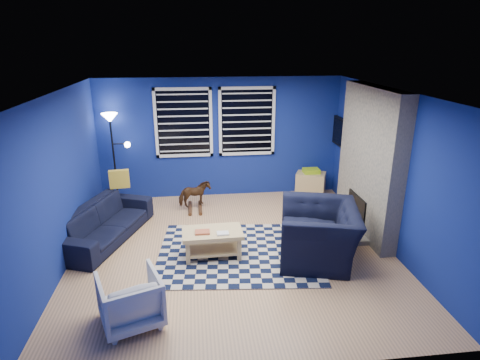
{
  "coord_description": "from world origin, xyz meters",
  "views": [
    {
      "loc": [
        -0.56,
        -5.66,
        3.19
      ],
      "look_at": [
        0.15,
        0.3,
        1.09
      ],
      "focal_mm": 30.0,
      "sensor_mm": 36.0,
      "label": 1
    }
  ],
  "objects_px": {
    "rocking_horse": "(195,194)",
    "floor_lamp": "(112,131)",
    "sofa": "(105,222)",
    "armchair_big": "(319,233)",
    "tv": "(343,134)",
    "armchair_bent": "(130,300)",
    "cabinet": "(310,183)",
    "coffee_table": "(212,238)"
  },
  "relations": [
    {
      "from": "armchair_bent",
      "to": "floor_lamp",
      "type": "relative_size",
      "value": 0.37
    },
    {
      "from": "coffee_table",
      "to": "floor_lamp",
      "type": "bearing_deg",
      "value": 126.96
    },
    {
      "from": "sofa",
      "to": "armchair_big",
      "type": "bearing_deg",
      "value": -86.93
    },
    {
      "from": "sofa",
      "to": "armchair_bent",
      "type": "relative_size",
      "value": 2.95
    },
    {
      "from": "armchair_bent",
      "to": "cabinet",
      "type": "relative_size",
      "value": 0.98
    },
    {
      "from": "sofa",
      "to": "floor_lamp",
      "type": "height_order",
      "value": "floor_lamp"
    },
    {
      "from": "rocking_horse",
      "to": "cabinet",
      "type": "relative_size",
      "value": 0.86
    },
    {
      "from": "floor_lamp",
      "to": "armchair_big",
      "type": "bearing_deg",
      "value": -37.61
    },
    {
      "from": "coffee_table",
      "to": "floor_lamp",
      "type": "distance_m",
      "value": 3.22
    },
    {
      "from": "sofa",
      "to": "rocking_horse",
      "type": "xyz_separation_m",
      "value": [
        1.52,
        1.06,
        0.03
      ]
    },
    {
      "from": "tv",
      "to": "armchair_big",
      "type": "bearing_deg",
      "value": -116.28
    },
    {
      "from": "sofa",
      "to": "rocking_horse",
      "type": "bearing_deg",
      "value": -34.96
    },
    {
      "from": "armchair_bent",
      "to": "rocking_horse",
      "type": "xyz_separation_m",
      "value": [
        0.79,
        3.3,
        0.01
      ]
    },
    {
      "from": "armchair_big",
      "to": "rocking_horse",
      "type": "relative_size",
      "value": 2.12
    },
    {
      "from": "tv",
      "to": "rocking_horse",
      "type": "xyz_separation_m",
      "value": [
        -3.03,
        -0.28,
        -1.07
      ]
    },
    {
      "from": "tv",
      "to": "sofa",
      "type": "height_order",
      "value": "tv"
    },
    {
      "from": "cabinet",
      "to": "coffee_table",
      "type": "bearing_deg",
      "value": -109.42
    },
    {
      "from": "sofa",
      "to": "armchair_bent",
      "type": "bearing_deg",
      "value": -141.79
    },
    {
      "from": "sofa",
      "to": "coffee_table",
      "type": "distance_m",
      "value": 1.94
    },
    {
      "from": "rocking_horse",
      "to": "floor_lamp",
      "type": "bearing_deg",
      "value": 52.32
    },
    {
      "from": "armchair_bent",
      "to": "cabinet",
      "type": "bearing_deg",
      "value": -150.92
    },
    {
      "from": "floor_lamp",
      "to": "sofa",
      "type": "bearing_deg",
      "value": -88.94
    },
    {
      "from": "tv",
      "to": "armchair_bent",
      "type": "xyz_separation_m",
      "value": [
        -3.82,
        -3.57,
        -1.08
      ]
    },
    {
      "from": "coffee_table",
      "to": "cabinet",
      "type": "height_order",
      "value": "cabinet"
    },
    {
      "from": "tv",
      "to": "armchair_bent",
      "type": "distance_m",
      "value": 5.34
    },
    {
      "from": "tv",
      "to": "sofa",
      "type": "bearing_deg",
      "value": -163.65
    },
    {
      "from": "tv",
      "to": "armchair_bent",
      "type": "bearing_deg",
      "value": -136.9
    },
    {
      "from": "cabinet",
      "to": "armchair_big",
      "type": "bearing_deg",
      "value": -79.96
    },
    {
      "from": "rocking_horse",
      "to": "floor_lamp",
      "type": "relative_size",
      "value": 0.33
    },
    {
      "from": "armchair_big",
      "to": "coffee_table",
      "type": "height_order",
      "value": "armchair_big"
    },
    {
      "from": "sofa",
      "to": "armchair_big",
      "type": "height_order",
      "value": "armchair_big"
    },
    {
      "from": "armchair_big",
      "to": "floor_lamp",
      "type": "xyz_separation_m",
      "value": [
        -3.4,
        2.62,
        1.11
      ]
    },
    {
      "from": "armchair_bent",
      "to": "floor_lamp",
      "type": "distance_m",
      "value": 4.08
    },
    {
      "from": "sofa",
      "to": "rocking_horse",
      "type": "distance_m",
      "value": 1.85
    },
    {
      "from": "armchair_big",
      "to": "coffee_table",
      "type": "xyz_separation_m",
      "value": [
        -1.61,
        0.23,
        -0.1
      ]
    },
    {
      "from": "coffee_table",
      "to": "floor_lamp",
      "type": "xyz_separation_m",
      "value": [
        -1.8,
        2.39,
        1.21
      ]
    },
    {
      "from": "armchair_big",
      "to": "sofa",
      "type": "bearing_deg",
      "value": -93.71
    },
    {
      "from": "rocking_horse",
      "to": "cabinet",
      "type": "bearing_deg",
      "value": -97.01
    },
    {
      "from": "floor_lamp",
      "to": "coffee_table",
      "type": "bearing_deg",
      "value": -53.04
    },
    {
      "from": "tv",
      "to": "floor_lamp",
      "type": "height_order",
      "value": "floor_lamp"
    },
    {
      "from": "rocking_horse",
      "to": "floor_lamp",
      "type": "distance_m",
      "value": 2.03
    },
    {
      "from": "armchair_bent",
      "to": "coffee_table",
      "type": "distance_m",
      "value": 1.77
    }
  ]
}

